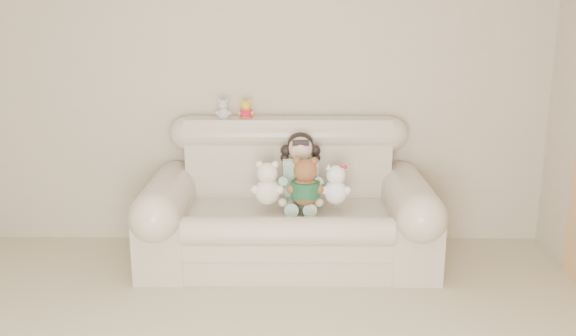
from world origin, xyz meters
The scene contains 8 objects.
wall_back centered at (0.00, 2.50, 1.30)m, with size 4.50×4.50×0.00m, color #ADA489.
sofa centered at (0.22, 2.00, 0.52)m, with size 2.10×0.95×1.03m, color beige, non-canonical shape.
seated_child centered at (0.31, 2.08, 0.70)m, with size 0.33×0.40×0.55m, color #317B4D, non-canonical shape.
brown_teddy centered at (0.34, 1.83, 0.70)m, with size 0.26×0.20×0.40m, color brown, non-canonical shape.
white_cat centered at (0.55, 1.87, 0.67)m, with size 0.22×0.17×0.34m, color white, non-canonical shape.
cream_teddy centered at (0.08, 1.85, 0.68)m, with size 0.23×0.18×0.37m, color white, non-canonical shape.
yellow_mini_bear centered at (-0.10, 2.35, 1.10)m, with size 0.12×0.09×0.18m, color yellow, non-canonical shape.
grey_mini_plush centered at (-0.27, 2.33, 1.11)m, with size 0.13×0.10×0.20m, color #B7B6BE, non-canonical shape.
Camera 1 is at (0.25, -2.29, 1.82)m, focal length 38.61 mm.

